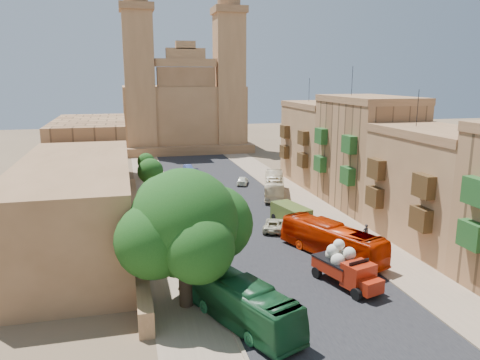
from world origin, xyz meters
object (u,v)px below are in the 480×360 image
church (183,107)px  car_white_a (205,194)px  car_dkblue (198,175)px  bus_green_north (236,299)px  bus_cream_east (274,185)px  pedestrian_c (352,238)px  bus_red_east (332,240)px  car_cream (274,224)px  street_tree_a (168,232)px  street_tree_c (150,171)px  street_tree_d (146,162)px  car_blue_b (188,168)px  car_blue_a (236,217)px  red_truck (346,267)px  street_tree_b (157,193)px  olive_pickup (291,215)px  ficus_tree (186,227)px  car_white_b (242,180)px  pedestrian_a (366,233)px

church → car_white_a: church is taller
car_dkblue → bus_green_north: bearing=-105.9°
bus_cream_east → pedestrian_c: bearing=110.7°
bus_red_east → car_white_a: 24.18m
car_cream → street_tree_a: bearing=53.3°
street_tree_c → bus_red_east: size_ratio=0.48×
street_tree_d → car_blue_b: size_ratio=1.29×
street_tree_a → car_dkblue: (7.91, 33.41, -2.21)m
car_blue_a → car_white_a: 11.17m
street_tree_d → red_truck: 45.77m
street_tree_b → street_tree_c: bearing=90.0°
street_tree_b → olive_pickup: (14.34, -4.00, -2.41)m
ficus_tree → car_blue_a: bearing=66.2°
bus_red_east → car_cream: 8.89m
ficus_tree → street_tree_b: 20.15m
bus_cream_east → car_blue_b: bus_cream_east is taller
bus_green_north → car_blue_a: bearing=53.8°
street_tree_b → car_blue_b: bearing=75.5°
street_tree_b → olive_pickup: size_ratio=0.92×
street_tree_c → pedestrian_c: bearing=-54.3°
car_blue_a → car_white_b: (5.46, 18.36, -0.04)m
car_blue_a → car_blue_b: bearing=76.4°
pedestrian_c → street_tree_d: bearing=-173.4°
bus_red_east → street_tree_d: bearing=-91.1°
church → olive_pickup: bearing=-85.8°
pedestrian_a → pedestrian_c: pedestrian_c is taller
red_truck → car_blue_b: (-5.70, 48.62, -1.03)m
street_tree_b → ficus_tree: bearing=-88.3°
ficus_tree → car_blue_b: bearing=82.0°
church → street_tree_b: (-10.00, -54.61, -6.05)m
car_white_b → pedestrian_a: pedestrian_a is taller
car_dkblue → car_white_a: bearing=-105.1°
street_tree_a → pedestrian_c: 17.61m
ficus_tree → car_cream: size_ratio=2.23×
olive_pickup → car_cream: 2.89m
bus_red_east → street_tree_a: bearing=-29.7°
ficus_tree → street_tree_b: size_ratio=1.94×
red_truck → car_blue_a: red_truck is taller
pedestrian_c → pedestrian_a: bearing=99.8°
bus_cream_east → ficus_tree: bearing=78.8°
church → bus_cream_east: 47.14m
red_truck → car_blue_a: 18.37m
pedestrian_c → red_truck: bearing=-49.4°
car_dkblue → bus_cream_east: bearing=-66.3°
bus_cream_east → car_white_a: (-9.65, 0.34, -0.77)m
street_tree_c → bus_cream_east: (16.50, -3.38, -2.10)m
bus_red_east → car_white_b: (-0.68, 30.19, -0.90)m
car_white_b → bus_cream_east: bearing=128.9°
ficus_tree → bus_cream_east: size_ratio=0.94×
car_blue_a → car_dkblue: (-0.59, 23.49, 0.01)m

